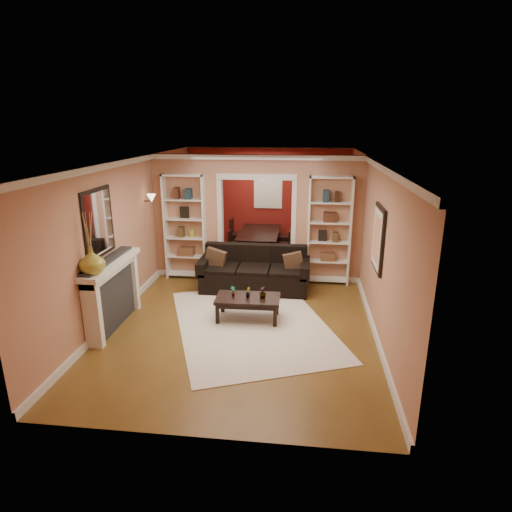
# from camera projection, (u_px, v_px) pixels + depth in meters

# --- Properties ---
(floor) EXTENTS (8.00, 8.00, 0.00)m
(floor) POSITION_uv_depth(u_px,v_px,m) (250.00, 298.00, 8.51)
(floor) COLOR brown
(floor) RESTS_ON ground
(ceiling) EXTENTS (8.00, 8.00, 0.00)m
(ceiling) POSITION_uv_depth(u_px,v_px,m) (249.00, 159.00, 7.71)
(ceiling) COLOR white
(ceiling) RESTS_ON ground
(wall_back) EXTENTS (8.00, 0.00, 8.00)m
(wall_back) POSITION_uv_depth(u_px,v_px,m) (268.00, 197.00, 11.90)
(wall_back) COLOR tan
(wall_back) RESTS_ON ground
(wall_front) EXTENTS (8.00, 0.00, 8.00)m
(wall_front) POSITION_uv_depth(u_px,v_px,m) (198.00, 327.00, 4.31)
(wall_front) COLOR tan
(wall_front) RESTS_ON ground
(wall_left) EXTENTS (0.00, 8.00, 8.00)m
(wall_left) POSITION_uv_depth(u_px,v_px,m) (136.00, 229.00, 8.36)
(wall_left) COLOR tan
(wall_left) RESTS_ON ground
(wall_right) EXTENTS (0.00, 8.00, 8.00)m
(wall_right) POSITION_uv_depth(u_px,v_px,m) (371.00, 235.00, 7.86)
(wall_right) COLOR tan
(wall_right) RESTS_ON ground
(partition_wall) EXTENTS (4.50, 0.15, 2.70)m
(partition_wall) POSITION_uv_depth(u_px,v_px,m) (257.00, 218.00, 9.25)
(partition_wall) COLOR tan
(partition_wall) RESTS_ON floor
(red_back_panel) EXTENTS (4.44, 0.04, 2.64)m
(red_back_panel) POSITION_uv_depth(u_px,v_px,m) (268.00, 199.00, 11.88)
(red_back_panel) COLOR maroon
(red_back_panel) RESTS_ON floor
(dining_window) EXTENTS (0.78, 0.03, 0.98)m
(dining_window) POSITION_uv_depth(u_px,v_px,m) (268.00, 191.00, 11.78)
(dining_window) COLOR #8CA5CC
(dining_window) RESTS_ON wall_back
(area_rug) EXTENTS (3.52, 4.08, 0.01)m
(area_rug) POSITION_uv_depth(u_px,v_px,m) (252.00, 323.00, 7.40)
(area_rug) COLOR white
(area_rug) RESTS_ON floor
(sofa) EXTENTS (2.26, 0.98, 0.88)m
(sofa) POSITION_uv_depth(u_px,v_px,m) (254.00, 269.00, 8.80)
(sofa) COLOR black
(sofa) RESTS_ON floor
(pillow_left) EXTENTS (0.44, 0.21, 0.42)m
(pillow_left) POSITION_uv_depth(u_px,v_px,m) (216.00, 259.00, 8.81)
(pillow_left) COLOR brown
(pillow_left) RESTS_ON sofa
(pillow_right) EXTENTS (0.39, 0.16, 0.38)m
(pillow_right) POSITION_uv_depth(u_px,v_px,m) (293.00, 263.00, 8.64)
(pillow_right) COLOR brown
(pillow_right) RESTS_ON sofa
(coffee_table) EXTENTS (1.13, 0.63, 0.42)m
(coffee_table) POSITION_uv_depth(u_px,v_px,m) (248.00, 308.00, 7.50)
(coffee_table) COLOR black
(coffee_table) RESTS_ON floor
(plant_left) EXTENTS (0.12, 0.12, 0.19)m
(plant_left) POSITION_uv_depth(u_px,v_px,m) (233.00, 291.00, 7.44)
(plant_left) COLOR #336626
(plant_left) RESTS_ON coffee_table
(plant_center) EXTENTS (0.09, 0.11, 0.18)m
(plant_center) POSITION_uv_depth(u_px,v_px,m) (248.00, 292.00, 7.41)
(plant_center) COLOR #336626
(plant_center) RESTS_ON coffee_table
(plant_right) EXTENTS (0.12, 0.12, 0.21)m
(plant_right) POSITION_uv_depth(u_px,v_px,m) (263.00, 292.00, 7.38)
(plant_right) COLOR #336626
(plant_right) RESTS_ON coffee_table
(bookshelf_left) EXTENTS (0.90, 0.30, 2.30)m
(bookshelf_left) POSITION_uv_depth(u_px,v_px,m) (185.00, 227.00, 9.32)
(bookshelf_left) COLOR white
(bookshelf_left) RESTS_ON floor
(bookshelf_right) EXTENTS (0.90, 0.30, 2.30)m
(bookshelf_right) POSITION_uv_depth(u_px,v_px,m) (329.00, 231.00, 8.97)
(bookshelf_right) COLOR white
(bookshelf_right) RESTS_ON floor
(fireplace) EXTENTS (0.32, 1.70, 1.16)m
(fireplace) POSITION_uv_depth(u_px,v_px,m) (114.00, 294.00, 7.15)
(fireplace) COLOR white
(fireplace) RESTS_ON floor
(vase) EXTENTS (0.48, 0.48, 0.39)m
(vase) POSITION_uv_depth(u_px,v_px,m) (92.00, 261.00, 6.35)
(vase) COLOR #9F9B33
(vase) RESTS_ON fireplace
(mirror) EXTENTS (0.03, 0.95, 1.10)m
(mirror) POSITION_uv_depth(u_px,v_px,m) (98.00, 223.00, 6.80)
(mirror) COLOR silver
(mirror) RESTS_ON wall_left
(wall_sconce) EXTENTS (0.18, 0.18, 0.22)m
(wall_sconce) POSITION_uv_depth(u_px,v_px,m) (149.00, 200.00, 8.73)
(wall_sconce) COLOR #FFE0A5
(wall_sconce) RESTS_ON wall_left
(framed_art) EXTENTS (0.04, 0.85, 1.05)m
(framed_art) POSITION_uv_depth(u_px,v_px,m) (378.00, 238.00, 6.86)
(framed_art) COLOR black
(framed_art) RESTS_ON wall_right
(dining_table) EXTENTS (1.82, 1.02, 0.64)m
(dining_table) POSITION_uv_depth(u_px,v_px,m) (261.00, 244.00, 11.13)
(dining_table) COLOR black
(dining_table) RESTS_ON floor
(dining_chair_nw) EXTENTS (0.37, 0.37, 0.75)m
(dining_chair_nw) POSITION_uv_depth(u_px,v_px,m) (238.00, 244.00, 10.89)
(dining_chair_nw) COLOR black
(dining_chair_nw) RESTS_ON floor
(dining_chair_ne) EXTENTS (0.42, 0.42, 0.80)m
(dining_chair_ne) POSITION_uv_depth(u_px,v_px,m) (281.00, 245.00, 10.76)
(dining_chair_ne) COLOR black
(dining_chair_ne) RESTS_ON floor
(dining_chair_sw) EXTENTS (0.58, 0.58, 0.94)m
(dining_chair_sw) POSITION_uv_depth(u_px,v_px,m) (241.00, 235.00, 11.43)
(dining_chair_sw) COLOR black
(dining_chair_sw) RESTS_ON floor
(dining_chair_se) EXTENTS (0.58, 0.58, 0.92)m
(dining_chair_se) POSITION_uv_depth(u_px,v_px,m) (282.00, 236.00, 11.31)
(dining_chair_se) COLOR black
(dining_chair_se) RESTS_ON floor
(chandelier) EXTENTS (0.50, 0.50, 0.30)m
(chandelier) POSITION_uv_depth(u_px,v_px,m) (264.00, 179.00, 10.47)
(chandelier) COLOR #3E291C
(chandelier) RESTS_ON ceiling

